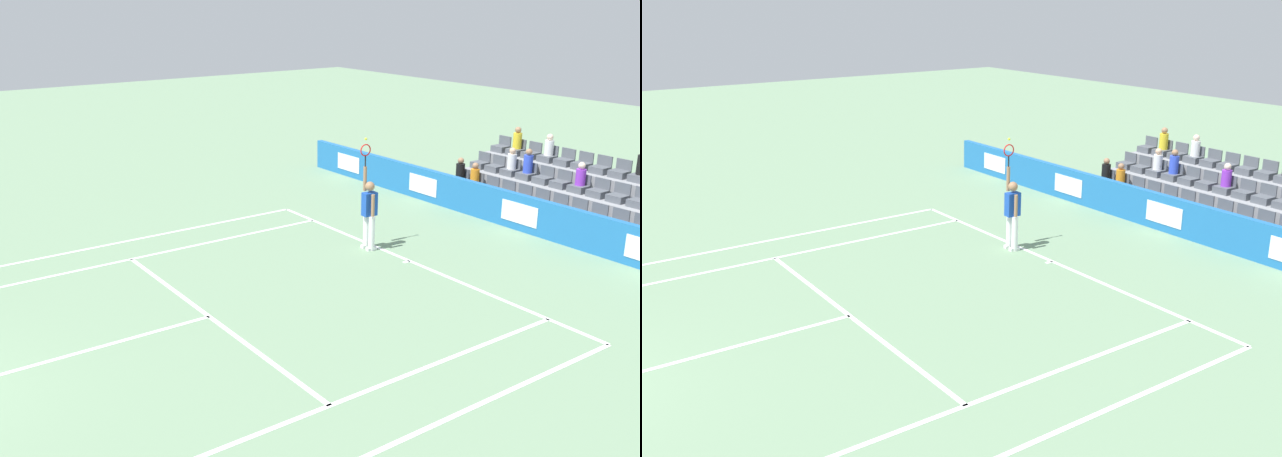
# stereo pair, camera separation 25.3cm
# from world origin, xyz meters

# --- Properties ---
(line_baseline) EXTENTS (10.97, 0.10, 0.01)m
(line_baseline) POSITION_xyz_m (0.00, -11.89, 0.00)
(line_baseline) COLOR white
(line_baseline) RESTS_ON ground
(line_service) EXTENTS (8.23, 0.10, 0.01)m
(line_service) POSITION_xyz_m (0.00, -6.40, 0.00)
(line_service) COLOR white
(line_service) RESTS_ON ground
(line_centre_service) EXTENTS (0.10, 6.40, 0.01)m
(line_centre_service) POSITION_xyz_m (0.00, -3.20, 0.00)
(line_centre_service) COLOR white
(line_centre_service) RESTS_ON ground
(line_singles_sideline_left) EXTENTS (0.10, 11.89, 0.01)m
(line_singles_sideline_left) POSITION_xyz_m (4.12, -5.95, 0.00)
(line_singles_sideline_left) COLOR white
(line_singles_sideline_left) RESTS_ON ground
(line_singles_sideline_right) EXTENTS (0.10, 11.89, 0.01)m
(line_singles_sideline_right) POSITION_xyz_m (-4.12, -5.95, 0.00)
(line_singles_sideline_right) COLOR white
(line_singles_sideline_right) RESTS_ON ground
(line_doubles_sideline_left) EXTENTS (0.10, 11.89, 0.01)m
(line_doubles_sideline_left) POSITION_xyz_m (5.49, -5.95, 0.00)
(line_doubles_sideline_left) COLOR white
(line_doubles_sideline_left) RESTS_ON ground
(line_centre_mark) EXTENTS (0.10, 0.20, 0.01)m
(line_centre_mark) POSITION_xyz_m (0.00, -11.79, 0.00)
(line_centre_mark) COLOR white
(line_centre_mark) RESTS_ON ground
(sponsor_barrier) EXTENTS (19.05, 0.22, 1.01)m
(sponsor_barrier) POSITION_xyz_m (-0.00, -16.03, 0.51)
(sponsor_barrier) COLOR #1E66AD
(sponsor_barrier) RESTS_ON ground
(tennis_player) EXTENTS (0.52, 0.38, 2.85)m
(tennis_player) POSITION_xyz_m (1.28, -11.64, 0.99)
(tennis_player) COLOR white
(tennis_player) RESTS_ON ground
(stadium_stand) EXTENTS (7.44, 2.85, 2.21)m
(stadium_stand) POSITION_xyz_m (0.02, -18.34, 0.55)
(stadium_stand) COLOR gray
(stadium_stand) RESTS_ON ground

